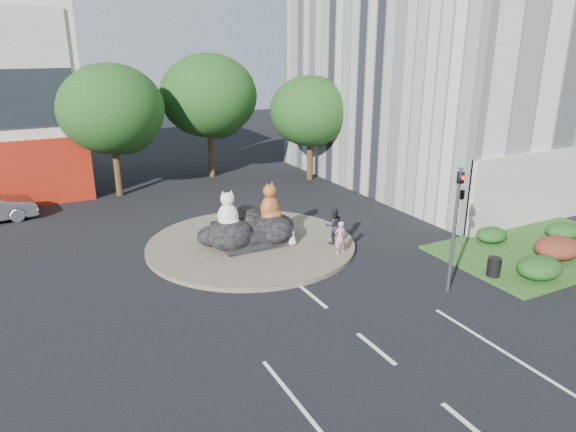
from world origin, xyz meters
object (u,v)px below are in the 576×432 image
Objects in this scene: pedestrian_pink at (340,237)px; litter_bin at (494,267)px; kitten_calico at (228,241)px; pedestrian_dark at (334,225)px; kitten_white at (292,237)px; cat_tabby at (270,202)px; cat_white at (228,210)px.

litter_bin is at bearing 134.05° from pedestrian_pink.
pedestrian_pink is at bearing 8.36° from kitten_calico.
pedestrian_dark reaches higher than litter_bin.
kitten_white is 9.00m from litter_bin.
cat_tabby reaches higher than pedestrian_dark.
cat_tabby is at bearing 129.15° from litter_bin.
cat_tabby is 3.25m from pedestrian_dark.
cat_white is 1.43m from kitten_calico.
cat_white reaches higher than litter_bin.
cat_tabby is at bearing -30.24° from pedestrian_dark.
kitten_calico is 3.05m from kitten_white.
pedestrian_dark reaches higher than kitten_white.
kitten_calico is at bearing -27.97° from pedestrian_pink.
pedestrian_dark is at bearing -29.14° from kitten_white.
kitten_calico is 1.30× the size of kitten_white.
cat_tabby reaches higher than cat_white.
pedestrian_pink is 6.60m from litter_bin.
pedestrian_pink is 1.92× the size of litter_bin.
cat_white is at bearing 102.28° from kitten_calico.
pedestrian_pink is (4.24, -2.96, -1.08)m from cat_white.
pedestrian_dark is (2.44, -1.91, -0.99)m from cat_tabby.
cat_tabby reaches higher than kitten_white.
kitten_white is at bearing -93.82° from cat_tabby.
cat_white reaches higher than kitten_calico.
pedestrian_dark is at bearing -67.23° from cat_tabby.
cat_white is 2.37× the size of litter_bin.
pedestrian_dark is 2.24× the size of litter_bin.
cat_white reaches higher than pedestrian_pink.
pedestrian_pink is 1.28m from pedestrian_dark.
pedestrian_pink is 0.86× the size of pedestrian_dark.
litter_bin is at bearing 131.67° from pedestrian_dark.
cat_white is 2.43× the size of kitten_white.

